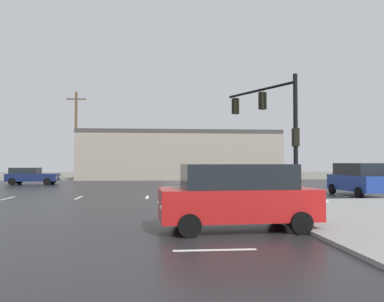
{
  "coord_description": "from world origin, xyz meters",
  "views": [
    {
      "loc": [
        -1.34,
        -23.12,
        2.11
      ],
      "look_at": [
        1.2,
        5.97,
        2.96
      ],
      "focal_mm": 36.0,
      "sensor_mm": 36.0,
      "label": 1
    }
  ],
  "objects": [
    {
      "name": "ground_plane",
      "position": [
        0.0,
        0.0,
        0.0
      ],
      "size": [
        120.0,
        120.0,
        0.0
      ],
      "primitive_type": "plane",
      "color": "slate"
    },
    {
      "name": "road_asphalt",
      "position": [
        0.0,
        0.0,
        0.01
      ],
      "size": [
        44.0,
        44.0,
        0.02
      ],
      "primitive_type": "cube",
      "color": "#232326",
      "rests_on": "ground_plane"
    },
    {
      "name": "snow_strip_curbside",
      "position": [
        5.0,
        -4.0,
        0.17
      ],
      "size": [
        4.0,
        1.6,
        0.06
      ],
      "primitive_type": "cube",
      "color": "white",
      "rests_on": "sidewalk_corner"
    },
    {
      "name": "lane_markings",
      "position": [
        1.2,
        -1.38,
        0.02
      ],
      "size": [
        36.15,
        36.15,
        0.01
      ],
      "color": "silver",
      "rests_on": "road_asphalt"
    },
    {
      "name": "traffic_signal_mast",
      "position": [
        4.79,
        -3.32,
        4.37
      ],
      "size": [
        2.61,
        4.91,
        6.37
      ],
      "rotation": [
        0.0,
        0.0,
        2.04
      ],
      "color": "black",
      "rests_on": "sidewalk_corner"
    },
    {
      "name": "fire_hydrant",
      "position": [
        5.09,
        -6.57,
        0.54
      ],
      "size": [
        0.48,
        0.26,
        0.79
      ],
      "color": "gold",
      "rests_on": "sidewalk_corner"
    },
    {
      "name": "strip_building_background",
      "position": [
        1.26,
        24.71,
        2.96
      ],
      "size": [
        23.99,
        8.0,
        5.91
      ],
      "color": "gray",
      "rests_on": "ground_plane"
    },
    {
      "name": "sedan_navy",
      "position": [
        -13.11,
        13.67,
        0.85
      ],
      "size": [
        4.56,
        2.06,
        1.58
      ],
      "rotation": [
        0.0,
        0.0,
        0.01
      ],
      "color": "#141E47",
      "rests_on": "road_asphalt"
    },
    {
      "name": "suv_red",
      "position": [
        1.1,
        -11.38,
        1.09
      ],
      "size": [
        4.92,
        2.38,
        2.03
      ],
      "rotation": [
        0.0,
        0.0,
        3.2
      ],
      "color": "#B21919",
      "rests_on": "road_asphalt"
    },
    {
      "name": "suv_blue",
      "position": [
        11.11,
        -0.2,
        1.09
      ],
      "size": [
        2.26,
        4.88,
        2.03
      ],
      "rotation": [
        0.0,
        0.0,
        1.59
      ],
      "color": "navy",
      "rests_on": "road_asphalt"
    },
    {
      "name": "utility_pole_distant",
      "position": [
        -10.68,
        21.37,
        5.26
      ],
      "size": [
        2.2,
        0.28,
        10.09
      ],
      "color": "brown",
      "rests_on": "ground_plane"
    }
  ]
}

